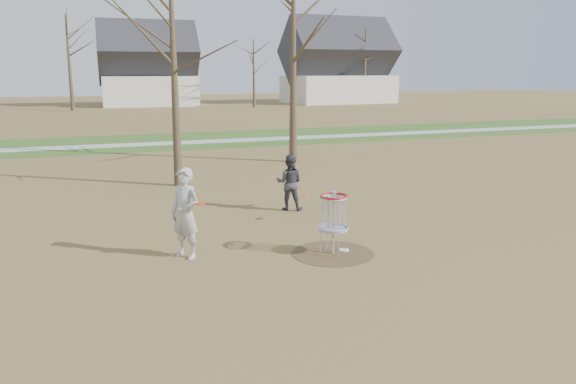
% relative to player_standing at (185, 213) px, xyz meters
% --- Properties ---
extents(ground, '(160.00, 160.00, 0.00)m').
position_rel_player_standing_xyz_m(ground, '(3.04, -0.83, -0.97)').
color(ground, brown).
rests_on(ground, ground).
extents(green_band, '(160.00, 8.00, 0.01)m').
position_rel_player_standing_xyz_m(green_band, '(3.04, 20.17, -0.96)').
color(green_band, '#2D5119').
rests_on(green_band, ground).
extents(footpath, '(160.00, 1.50, 0.01)m').
position_rel_player_standing_xyz_m(footpath, '(3.04, 19.17, -0.95)').
color(footpath, '#9E9E99').
rests_on(footpath, green_band).
extents(dirt_circle, '(1.80, 1.80, 0.01)m').
position_rel_player_standing_xyz_m(dirt_circle, '(3.04, -0.83, -0.96)').
color(dirt_circle, '#47331E').
rests_on(dirt_circle, ground).
extents(player_standing, '(0.80, 0.84, 1.94)m').
position_rel_player_standing_xyz_m(player_standing, '(0.00, 0.00, 0.00)').
color(player_standing, '#ABABAB').
rests_on(player_standing, ground).
extents(player_throwing, '(0.95, 0.88, 1.58)m').
position_rel_player_standing_xyz_m(player_throwing, '(3.48, 3.17, -0.18)').
color(player_throwing, '#37363B').
rests_on(player_throwing, ground).
extents(disc_grounded, '(0.22, 0.22, 0.02)m').
position_rel_player_standing_xyz_m(disc_grounded, '(3.35, -0.75, -0.95)').
color(disc_grounded, white).
rests_on(disc_grounded, dirt_circle).
extents(discs_in_play, '(3.33, 2.30, 0.56)m').
position_rel_player_standing_xyz_m(discs_in_play, '(1.90, 0.80, -0.01)').
color(discs_in_play, '#FF560D').
rests_on(discs_in_play, ground).
extents(disc_golf_basket, '(0.64, 0.64, 1.35)m').
position_rel_player_standing_xyz_m(disc_golf_basket, '(3.04, -0.83, -0.05)').
color(disc_golf_basket, '#9EA3AD').
rests_on(disc_golf_basket, ground).
extents(bare_trees, '(52.62, 44.98, 9.00)m').
position_rel_player_standing_xyz_m(bare_trees, '(4.81, 34.95, 4.38)').
color(bare_trees, '#382B1E').
rests_on(bare_trees, ground).
extents(houses_row, '(56.51, 10.01, 7.26)m').
position_rel_player_standing_xyz_m(houses_row, '(7.35, 51.73, 2.56)').
color(houses_row, silver).
rests_on(houses_row, ground).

